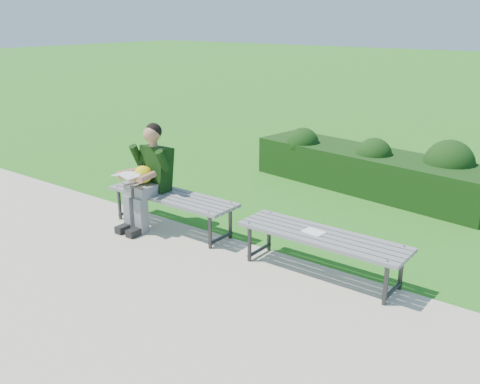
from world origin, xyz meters
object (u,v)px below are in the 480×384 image
object	(u,v)px
hedge	(375,168)
bench_left	(172,199)
seated_boy	(148,173)
paper_sheet	(314,232)
bench_right	(322,239)

from	to	relation	value
hedge	bench_left	distance (m)	3.36
bench_left	seated_boy	distance (m)	0.43
hedge	paper_sheet	size ratio (longest dim) A/B	16.68
bench_right	seated_boy	distance (m)	2.44
hedge	bench_right	size ratio (longest dim) A/B	2.18
bench_right	seated_boy	size ratio (longest dim) A/B	1.37
bench_left	seated_boy	bearing A→B (deg)	-162.75
hedge	paper_sheet	world-z (taller)	hedge
paper_sheet	hedge	bearing A→B (deg)	101.94
bench_left	paper_sheet	xyz separation A→B (m)	(2.02, 0.00, 0.06)
seated_boy	paper_sheet	xyz separation A→B (m)	(2.32, 0.09, -0.24)
hedge	bench_left	world-z (taller)	hedge
hedge	paper_sheet	distance (m)	3.13
bench_left	bench_right	distance (m)	2.12
hedge	bench_left	size ratio (longest dim) A/B	2.18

